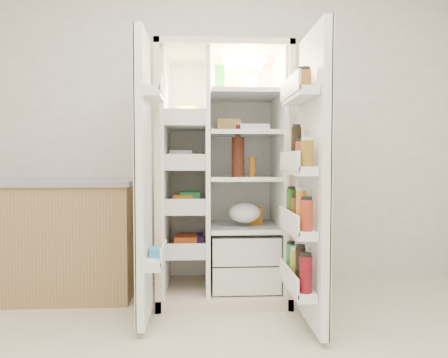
{
  "coord_description": "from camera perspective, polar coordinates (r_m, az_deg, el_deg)",
  "views": [
    {
      "loc": [
        -0.13,
        -1.5,
        1.01
      ],
      "look_at": [
        0.02,
        1.25,
        0.89
      ],
      "focal_mm": 34.0,
      "sensor_mm": 36.0,
      "label": 1
    }
  ],
  "objects": [
    {
      "name": "kitchen_counter",
      "position": [
        3.41,
        -21.7,
        -7.32
      ],
      "size": [
        1.19,
        0.63,
        0.86
      ],
      "color": "#A07750",
      "rests_on": "floor"
    },
    {
      "name": "refrigerator",
      "position": [
        3.17,
        0.05,
        -2.25
      ],
      "size": [
        0.92,
        0.7,
        1.8
      ],
      "color": "beige",
      "rests_on": "floor"
    },
    {
      "name": "fridge_door",
      "position": [
        2.55,
        11.43,
        -0.53
      ],
      "size": [
        0.17,
        0.58,
        1.72
      ],
      "color": "white",
      "rests_on": "floor"
    },
    {
      "name": "freezer_door",
      "position": [
        2.58,
        -10.71,
        -0.11
      ],
      "size": [
        0.15,
        0.4,
        1.72
      ],
      "color": "white",
      "rests_on": "floor"
    },
    {
      "name": "wall_back",
      "position": [
        3.52,
        -1.05,
        8.11
      ],
      "size": [
        4.0,
        0.02,
        2.7
      ],
      "primitive_type": "cube",
      "color": "white",
      "rests_on": "floor"
    }
  ]
}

